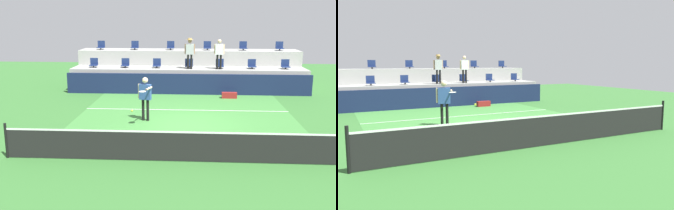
% 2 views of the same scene
% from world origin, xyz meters
% --- Properties ---
extents(ground_plane, '(40.00, 40.00, 0.00)m').
position_xyz_m(ground_plane, '(0.00, 0.00, 0.00)').
color(ground_plane, '#336B2D').
extents(court_inner_paint, '(9.00, 10.00, 0.01)m').
position_xyz_m(court_inner_paint, '(0.00, 1.00, 0.00)').
color(court_inner_paint, '#3D7F38').
rests_on(court_inner_paint, ground_plane).
extents(court_service_line, '(9.00, 0.06, 0.00)m').
position_xyz_m(court_service_line, '(0.00, 2.40, 0.01)').
color(court_service_line, white).
rests_on(court_service_line, ground_plane).
extents(tennis_net, '(10.48, 0.08, 1.07)m').
position_xyz_m(tennis_net, '(0.00, -4.00, 0.50)').
color(tennis_net, black).
rests_on(tennis_net, ground_plane).
extents(sponsor_backboard, '(13.00, 0.16, 1.10)m').
position_xyz_m(sponsor_backboard, '(0.00, 6.00, 0.55)').
color(sponsor_backboard, '#141E42').
rests_on(sponsor_backboard, ground_plane).
extents(seating_tier_lower, '(13.00, 1.80, 1.25)m').
position_xyz_m(seating_tier_lower, '(0.00, 7.30, 0.62)').
color(seating_tier_lower, '#9E9E99').
rests_on(seating_tier_lower, ground_plane).
extents(seating_tier_upper, '(13.00, 1.80, 2.10)m').
position_xyz_m(seating_tier_upper, '(0.00, 9.10, 1.05)').
color(seating_tier_upper, '#9E9E99').
rests_on(seating_tier_upper, ground_plane).
extents(stadium_chair_lower_far_left, '(0.44, 0.40, 0.52)m').
position_xyz_m(stadium_chair_lower_far_left, '(-5.33, 7.23, 1.46)').
color(stadium_chair_lower_far_left, '#2D2D33').
rests_on(stadium_chair_lower_far_left, seating_tier_lower).
extents(stadium_chair_lower_left, '(0.44, 0.40, 0.52)m').
position_xyz_m(stadium_chair_lower_left, '(-3.54, 7.23, 1.46)').
color(stadium_chair_lower_left, '#2D2D33').
rests_on(stadium_chair_lower_left, seating_tier_lower).
extents(stadium_chair_lower_mid_left, '(0.44, 0.40, 0.52)m').
position_xyz_m(stadium_chair_lower_mid_left, '(-1.75, 7.23, 1.46)').
color(stadium_chair_lower_mid_left, '#2D2D33').
rests_on(stadium_chair_lower_mid_left, seating_tier_lower).
extents(stadium_chair_lower_center, '(0.44, 0.40, 0.52)m').
position_xyz_m(stadium_chair_lower_center, '(0.05, 7.23, 1.46)').
color(stadium_chair_lower_center, '#2D2D33').
rests_on(stadium_chair_lower_center, seating_tier_lower).
extents(stadium_chair_lower_mid_right, '(0.44, 0.40, 0.52)m').
position_xyz_m(stadium_chair_lower_mid_right, '(1.76, 7.23, 1.46)').
color(stadium_chair_lower_mid_right, '#2D2D33').
rests_on(stadium_chair_lower_mid_right, seating_tier_lower).
extents(stadium_chair_lower_right, '(0.44, 0.40, 0.52)m').
position_xyz_m(stadium_chair_lower_right, '(3.52, 7.23, 1.46)').
color(stadium_chair_lower_right, '#2D2D33').
rests_on(stadium_chair_lower_right, seating_tier_lower).
extents(stadium_chair_lower_far_right, '(0.44, 0.40, 0.52)m').
position_xyz_m(stadium_chair_lower_far_right, '(5.34, 7.23, 1.46)').
color(stadium_chair_lower_far_right, '#2D2D33').
rests_on(stadium_chair_lower_far_right, seating_tier_lower).
extents(stadium_chair_upper_far_left, '(0.44, 0.40, 0.52)m').
position_xyz_m(stadium_chair_upper_far_left, '(-5.30, 9.03, 2.31)').
color(stadium_chair_upper_far_left, '#2D2D33').
rests_on(stadium_chair_upper_far_left, seating_tier_upper).
extents(stadium_chair_upper_left, '(0.44, 0.40, 0.52)m').
position_xyz_m(stadium_chair_upper_left, '(-3.24, 9.03, 2.31)').
color(stadium_chair_upper_left, '#2D2D33').
rests_on(stadium_chair_upper_left, seating_tier_upper).
extents(stadium_chair_upper_mid_left, '(0.44, 0.40, 0.52)m').
position_xyz_m(stadium_chair_upper_mid_left, '(-1.08, 9.03, 2.31)').
color(stadium_chair_upper_mid_left, '#2D2D33').
rests_on(stadium_chair_upper_mid_left, seating_tier_upper).
extents(stadium_chair_upper_mid_right, '(0.44, 0.40, 0.52)m').
position_xyz_m(stadium_chair_upper_mid_right, '(1.10, 9.03, 2.31)').
color(stadium_chair_upper_mid_right, '#2D2D33').
rests_on(stadium_chair_upper_mid_right, seating_tier_upper).
extents(stadium_chair_upper_right, '(0.44, 0.40, 0.52)m').
position_xyz_m(stadium_chair_upper_right, '(3.22, 9.03, 2.31)').
color(stadium_chair_upper_right, '#2D2D33').
rests_on(stadium_chair_upper_right, seating_tier_upper).
extents(stadium_chair_upper_far_right, '(0.44, 0.40, 0.52)m').
position_xyz_m(stadium_chair_upper_far_right, '(5.34, 9.03, 2.31)').
color(stadium_chair_upper_far_right, '#2D2D33').
rests_on(stadium_chair_upper_far_right, seating_tier_upper).
extents(tennis_player, '(0.60, 1.31, 1.77)m').
position_xyz_m(tennis_player, '(-1.59, 0.47, 1.09)').
color(tennis_player, black).
rests_on(tennis_player, ground_plane).
extents(spectator_with_hat, '(0.57, 0.41, 1.68)m').
position_xyz_m(spectator_with_hat, '(0.09, 6.85, 2.27)').
color(spectator_with_hat, black).
rests_on(spectator_with_hat, seating_tier_lower).
extents(spectator_in_white, '(0.57, 0.22, 1.62)m').
position_xyz_m(spectator_in_white, '(1.68, 6.85, 2.22)').
color(spectator_in_white, black).
rests_on(spectator_in_white, seating_tier_lower).
extents(tennis_ball, '(0.07, 0.07, 0.07)m').
position_xyz_m(tennis_ball, '(-1.63, -2.69, 1.18)').
color(tennis_ball, '#CCE033').
extents(equipment_bag, '(0.76, 0.28, 0.30)m').
position_xyz_m(equipment_bag, '(2.15, 5.14, 0.15)').
color(equipment_bag, maroon).
rests_on(equipment_bag, ground_plane).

